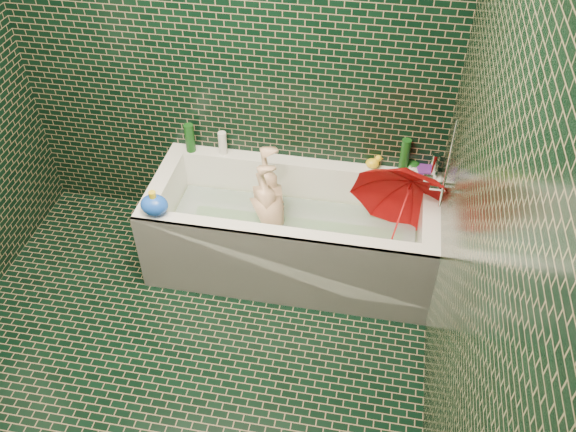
% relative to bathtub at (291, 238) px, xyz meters
% --- Properties ---
extents(floor, '(2.80, 2.80, 0.00)m').
position_rel_bathtub_xyz_m(floor, '(-0.45, -1.01, -0.21)').
color(floor, black).
rests_on(floor, ground).
extents(wall_back, '(2.80, 0.00, 2.80)m').
position_rel_bathtub_xyz_m(wall_back, '(-0.45, 0.39, 1.04)').
color(wall_back, black).
rests_on(wall_back, floor).
extents(wall_right, '(0.00, 2.80, 2.80)m').
position_rel_bathtub_xyz_m(wall_right, '(0.85, -1.01, 1.04)').
color(wall_right, black).
rests_on(wall_right, floor).
extents(bathtub, '(1.70, 0.75, 0.55)m').
position_rel_bathtub_xyz_m(bathtub, '(0.00, 0.00, 0.00)').
color(bathtub, white).
rests_on(bathtub, floor).
extents(bath_mat, '(1.35, 0.47, 0.01)m').
position_rel_bathtub_xyz_m(bath_mat, '(0.00, 0.02, -0.06)').
color(bath_mat, green).
rests_on(bath_mat, bathtub).
extents(water, '(1.48, 0.53, 0.00)m').
position_rel_bathtub_xyz_m(water, '(0.00, 0.02, 0.09)').
color(water, silver).
rests_on(water, bathtub).
extents(faucet, '(0.18, 0.19, 0.55)m').
position_rel_bathtub_xyz_m(faucet, '(0.81, 0.01, 0.56)').
color(faucet, silver).
rests_on(faucet, wall_right).
extents(child, '(0.98, 0.40, 0.29)m').
position_rel_bathtub_xyz_m(child, '(-0.12, 0.02, 0.10)').
color(child, '#DCAE8A').
rests_on(child, bathtub).
extents(umbrella, '(0.92, 0.90, 0.94)m').
position_rel_bathtub_xyz_m(umbrella, '(0.62, -0.05, 0.32)').
color(umbrella, red).
rests_on(umbrella, bathtub).
extents(soap_bottle_a, '(0.13, 0.13, 0.25)m').
position_rel_bathtub_xyz_m(soap_bottle_a, '(0.70, 0.31, 0.34)').
color(soap_bottle_a, white).
rests_on(soap_bottle_a, bathtub).
extents(soap_bottle_b, '(0.12, 0.12, 0.21)m').
position_rel_bathtub_xyz_m(soap_bottle_b, '(0.76, 0.31, 0.34)').
color(soap_bottle_b, '#552078').
rests_on(soap_bottle_b, bathtub).
extents(soap_bottle_c, '(0.17, 0.17, 0.17)m').
position_rel_bathtub_xyz_m(soap_bottle_c, '(0.69, 0.34, 0.34)').
color(soap_bottle_c, '#134314').
rests_on(soap_bottle_c, bathtub).
extents(bottle_right_tall, '(0.07, 0.07, 0.23)m').
position_rel_bathtub_xyz_m(bottle_right_tall, '(0.62, 0.36, 0.45)').
color(bottle_right_tall, '#134314').
rests_on(bottle_right_tall, bathtub).
extents(bottle_right_pump, '(0.06, 0.06, 0.17)m').
position_rel_bathtub_xyz_m(bottle_right_pump, '(0.80, 0.33, 0.42)').
color(bottle_right_pump, silver).
rests_on(bottle_right_pump, bathtub).
extents(bottle_left_tall, '(0.08, 0.08, 0.19)m').
position_rel_bathtub_xyz_m(bottle_left_tall, '(-0.71, 0.33, 0.43)').
color(bottle_left_tall, '#134314').
rests_on(bottle_left_tall, bathtub).
extents(bottle_left_short, '(0.07, 0.07, 0.15)m').
position_rel_bathtub_xyz_m(bottle_left_short, '(-0.50, 0.34, 0.42)').
color(bottle_left_short, white).
rests_on(bottle_left_short, bathtub).
extents(rubber_duck, '(0.11, 0.08, 0.09)m').
position_rel_bathtub_xyz_m(rubber_duck, '(0.44, 0.36, 0.38)').
color(rubber_duck, yellow).
rests_on(rubber_duck, bathtub).
extents(bath_toy, '(0.18, 0.16, 0.15)m').
position_rel_bathtub_xyz_m(bath_toy, '(-0.72, -0.29, 0.41)').
color(bath_toy, blue).
rests_on(bath_toy, bathtub).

